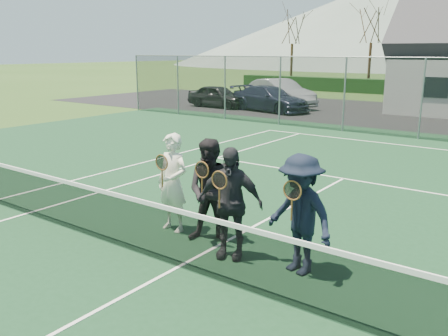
# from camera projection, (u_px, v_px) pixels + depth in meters

# --- Properties ---
(court_surface) EXTENTS (30.00, 30.00, 0.02)m
(court_surface) POSITION_uv_depth(u_px,v_px,m) (179.00, 268.00, 7.24)
(court_surface) COLOR #14381E
(court_surface) RESTS_ON ground
(tarmac_carpark) EXTENTS (40.00, 12.00, 0.01)m
(tarmac_carpark) POSITION_uv_depth(u_px,v_px,m) (373.00, 113.00, 25.19)
(tarmac_carpark) COLOR black
(tarmac_carpark) RESTS_ON ground
(hill_west) EXTENTS (110.00, 110.00, 18.00)m
(hill_west) POSITION_uv_depth(u_px,v_px,m) (403.00, 21.00, 93.76)
(hill_west) COLOR slate
(hill_west) RESTS_ON ground
(car_a) EXTENTS (3.85, 1.63, 1.30)m
(car_a) POSITION_uv_depth(u_px,v_px,m) (218.00, 96.00, 27.75)
(car_a) COLOR black
(car_a) RESTS_ON ground
(car_b) EXTENTS (5.27, 3.57, 1.64)m
(car_b) POSITION_uv_depth(u_px,v_px,m) (279.00, 93.00, 27.66)
(car_b) COLOR gray
(car_b) RESTS_ON ground
(car_c) EXTENTS (4.97, 2.74, 1.37)m
(car_c) POSITION_uv_depth(u_px,v_px,m) (270.00, 99.00, 25.93)
(car_c) COLOR black
(car_c) RESTS_ON ground
(court_markings) EXTENTS (11.03, 23.83, 0.01)m
(court_markings) POSITION_uv_depth(u_px,v_px,m) (179.00, 267.00, 7.24)
(court_markings) COLOR white
(court_markings) RESTS_ON court_surface
(tennis_net) EXTENTS (11.68, 0.08, 1.10)m
(tennis_net) POSITION_uv_depth(u_px,v_px,m) (178.00, 235.00, 7.12)
(tennis_net) COLOR slate
(tennis_net) RESTS_ON ground
(perimeter_fence) EXTENTS (30.07, 0.07, 3.02)m
(perimeter_fence) POSITION_uv_depth(u_px,v_px,m) (422.00, 99.00, 17.44)
(perimeter_fence) COLOR slate
(perimeter_fence) RESTS_ON ground
(tree_a) EXTENTS (3.20, 3.20, 7.77)m
(tree_a) POSITION_uv_depth(u_px,v_px,m) (293.00, 20.00, 40.86)
(tree_a) COLOR #362413
(tree_a) RESTS_ON ground
(tree_b) EXTENTS (3.20, 3.20, 7.77)m
(tree_b) POSITION_uv_depth(u_px,v_px,m) (373.00, 17.00, 36.84)
(tree_b) COLOR #351F13
(tree_b) RESTS_ON ground
(player_a) EXTENTS (0.67, 0.51, 1.80)m
(player_a) POSITION_uv_depth(u_px,v_px,m) (173.00, 183.00, 8.54)
(player_a) COLOR white
(player_a) RESTS_ON court_surface
(player_b) EXTENTS (1.08, 0.99, 1.80)m
(player_b) POSITION_uv_depth(u_px,v_px,m) (212.00, 191.00, 8.04)
(player_b) COLOR black
(player_b) RESTS_ON court_surface
(player_c) EXTENTS (1.14, 0.77, 1.80)m
(player_c) POSITION_uv_depth(u_px,v_px,m) (230.00, 203.00, 7.42)
(player_c) COLOR #242429
(player_c) RESTS_ON court_surface
(player_d) EXTENTS (1.30, 0.95, 1.80)m
(player_d) POSITION_uv_depth(u_px,v_px,m) (300.00, 214.00, 6.89)
(player_d) COLOR black
(player_d) RESTS_ON court_surface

